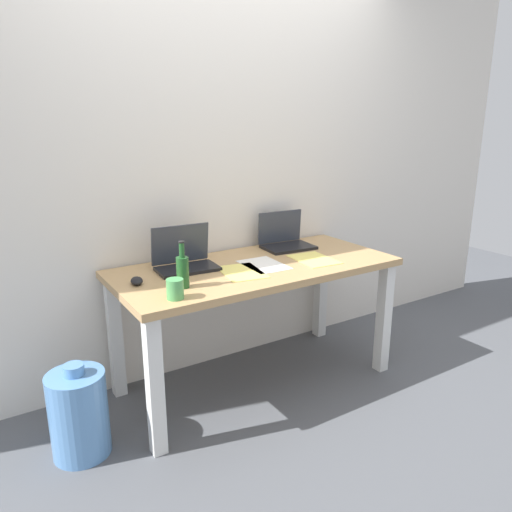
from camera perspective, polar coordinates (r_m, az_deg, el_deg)
ground_plane at (r=3.07m, az=0.00°, el=-14.44°), size 8.00×8.00×0.00m
back_wall at (r=3.03m, az=-4.40°, el=11.11°), size 5.20×0.08×2.60m
desk at (r=2.80m, az=0.00°, el=-3.04°), size 1.62×0.73×0.75m
laptop_left at (r=2.71m, az=-8.39°, el=-0.36°), size 0.35×0.24×0.24m
laptop_right at (r=3.13m, az=3.48°, el=1.90°), size 0.33×0.26×0.23m
beer_bottle at (r=2.40m, az=-8.63°, el=-1.70°), size 0.06×0.06×0.24m
computer_mouse at (r=2.51m, az=-13.87°, el=-2.85°), size 0.08×0.11×0.03m
coffee_mug at (r=2.27m, az=-9.51°, el=-3.85°), size 0.08×0.08×0.09m
paper_yellow_folder at (r=2.63m, az=-1.68°, el=-1.89°), size 0.26×0.33×0.00m
paper_sheet_center at (r=2.76m, az=0.91°, el=-1.05°), size 0.22×0.31×0.00m
paper_sheet_front_right at (r=2.88m, az=6.83°, el=-0.39°), size 0.24×0.31×0.00m
water_cooler_jug at (r=2.54m, az=-20.14°, el=-17.03°), size 0.27×0.27×0.47m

